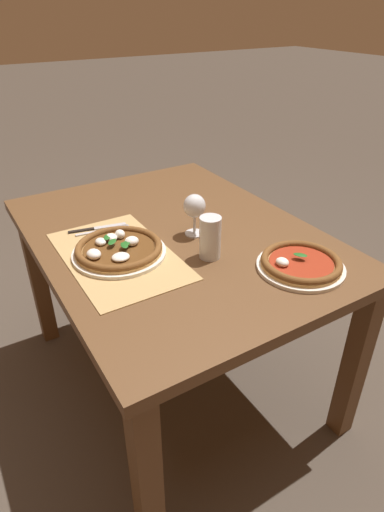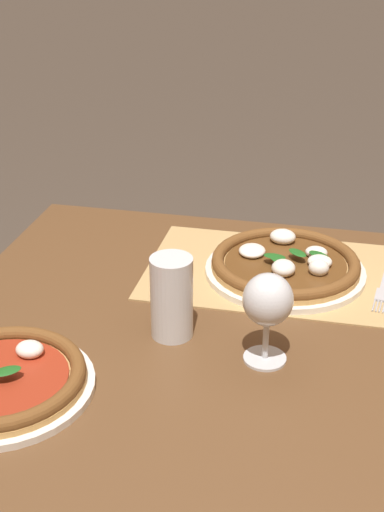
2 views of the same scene
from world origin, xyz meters
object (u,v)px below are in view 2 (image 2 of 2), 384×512
(wine_glass, at_px, (268,303))
(pint_glass, at_px, (172,299))
(fork, at_px, (384,286))
(pizza_near, at_px, (286,264))
(pizza_far, at_px, (2,380))

(wine_glass, relative_size, pint_glass, 1.07)
(pint_glass, xyz_separation_m, fork, (-0.36, -0.24, -0.06))
(pint_glass, bearing_deg, wine_glass, 165.84)
(fork, bearing_deg, wine_glass, 55.52)
(wine_glass, xyz_separation_m, fork, (-0.19, -0.28, -0.10))
(wine_glass, height_order, pint_glass, wine_glass)
(wine_glass, distance_m, fork, 0.35)
(pizza_near, xyz_separation_m, pizza_far, (0.38, 0.46, -0.00))
(pizza_far, xyz_separation_m, fork, (-0.57, -0.44, -0.01))
(pizza_near, xyz_separation_m, pint_glass, (0.17, 0.26, 0.05))
(pizza_near, distance_m, fork, 0.19)
(pizza_near, relative_size, wine_glass, 2.03)
(pizza_far, bearing_deg, pizza_near, -129.63)
(pizza_near, relative_size, fork, 1.57)
(pizza_far, relative_size, wine_glass, 1.81)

